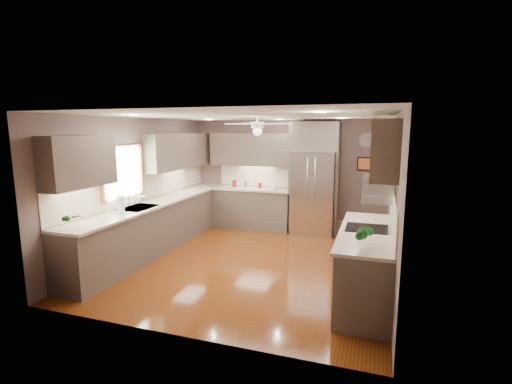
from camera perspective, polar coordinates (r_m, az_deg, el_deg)
The scene contains 28 objects.
floor at distance 6.61m, azimuth -0.60°, elevation -10.63°, with size 5.00×5.00×0.00m, color #53210B.
ceiling at distance 6.20m, azimuth -0.64°, elevation 11.59°, with size 5.00×5.00×0.00m, color white.
wall_back at distance 8.66m, azimuth 4.77°, elevation 2.71°, with size 4.50×4.50×0.00m, color #67544E.
wall_front at distance 4.05m, azimuth -12.24°, elevation -5.39°, with size 4.50×4.50×0.00m, color #67544E.
wall_left at distance 7.32m, azimuth -17.52°, elevation 1.03°, with size 5.00×5.00×0.00m, color #67544E.
wall_right at distance 5.96m, azimuth 20.31°, elevation -1.00°, with size 5.00×5.00×0.00m, color #67544E.
canister_a at distance 8.78m, azimuth -3.35°, elevation 1.30°, with size 0.10×0.10×0.16m, color maroon.
canister_b at distance 8.68m, azimuth -1.60°, elevation 1.15°, with size 0.09×0.09×0.15m, color silver.
canister_c at distance 8.67m, azimuth -1.42°, elevation 1.28°, with size 0.10×0.10×0.16m, color #C0AF90.
canister_d at distance 8.60m, azimuth 0.62°, elevation 1.01°, with size 0.08×0.08×0.13m, color maroon.
soap_bottle at distance 7.13m, azimuth -17.10°, elevation -0.91°, with size 0.09×0.09×0.19m, color white.
potted_plant_left at distance 5.72m, azimuth -26.28°, elevation -3.52°, with size 0.15×0.10×0.29m, color #164E1C.
potted_plant_right at distance 4.49m, azimuth 16.41°, elevation -6.17°, with size 0.17×0.14×0.31m, color #164E1C.
bowl at distance 8.44m, azimuth 2.65°, elevation 0.60°, with size 0.22×0.22×0.05m, color #C0AF90.
left_run at distance 7.43m, azimuth -14.69°, elevation -4.75°, with size 0.65×4.70×1.45m.
back_run at distance 8.71m, azimuth -0.41°, elevation -2.34°, with size 1.85×0.65×1.45m.
uppers at distance 7.14m, azimuth -4.43°, elevation 6.26°, with size 4.50×4.70×0.95m.
window at distance 6.87m, azimuth -19.87°, elevation 2.90°, with size 0.05×1.12×0.92m.
sink at distance 6.80m, azimuth -17.65°, elevation -2.55°, with size 0.50×0.70×0.32m.
refrigerator at distance 8.20m, azimuth 8.95°, elevation 1.80°, with size 1.06×0.75×2.45m.
right_run at distance 5.37m, azimuth 16.62°, elevation -10.38°, with size 0.70×2.20×1.45m.
microwave at distance 5.37m, azimuth 18.24°, elevation 0.51°, with size 0.43×0.55×0.34m.
ceiling_fan at distance 6.48m, azimuth 0.24°, elevation 10.02°, with size 1.18×1.18×0.32m.
recessed_lights at distance 6.59m, azimuth 0.18°, elevation 11.42°, with size 2.84×3.14×0.01m.
wall_clock at distance 8.35m, azimuth 16.67°, elevation 7.59°, with size 0.30×0.03×0.30m.
framed_print at distance 8.38m, azimuth 16.50°, elevation 4.17°, with size 0.36×0.03×0.30m.
stool at distance 7.63m, azimuth 14.10°, elevation -6.25°, with size 0.51×0.51×0.46m.
paper_towel at distance 6.43m, azimuth -20.10°, elevation -1.78°, with size 0.12×0.12×0.29m.
Camera 1 is at (2.02, -5.86, 2.28)m, focal length 26.00 mm.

